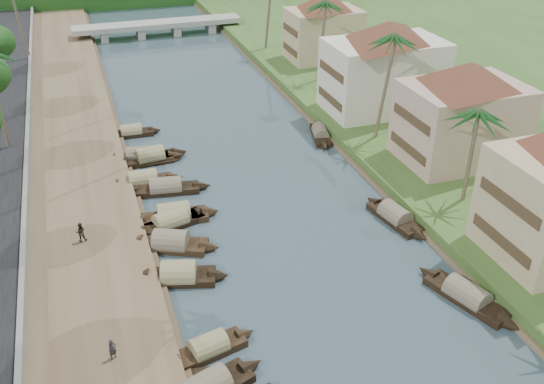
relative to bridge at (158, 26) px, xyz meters
name	(u,v)px	position (x,y,z in m)	size (l,w,h in m)	color
ground	(323,294)	(0.00, -72.00, -1.72)	(220.00, 220.00, 0.00)	#374A53
left_bank	(77,194)	(-16.00, -52.00, -1.32)	(10.00, 180.00, 0.80)	brown
right_bank	(415,140)	(19.00, -52.00, -1.12)	(16.00, 180.00, 1.20)	#385421
retaining_wall	(26,192)	(-20.20, -52.00, -0.37)	(0.40, 180.00, 1.10)	slate
bridge	(158,26)	(0.00, 0.00, 0.00)	(28.00, 4.00, 2.40)	#98978E
building_mid	(463,111)	(19.99, -58.00, 4.41)	(14.11, 14.11, 9.70)	#CEA391
building_far	(384,66)	(18.99, -44.00, 4.66)	(15.59, 15.59, 10.20)	beige
building_distant	(324,26)	(19.99, -24.00, 4.16)	(12.62, 12.62, 9.20)	#CDB189
sampan_4	(209,349)	(-9.12, -75.08, -1.31)	(6.93, 3.03, 1.97)	black
sampan_5	(179,276)	(-9.48, -67.08, -1.30)	(7.76, 3.88, 2.39)	black
sampan_6	(171,244)	(-9.28, -62.78, -1.30)	(8.07, 5.06, 2.38)	black
sampan_7	(171,223)	(-8.73, -59.64, -1.31)	(8.16, 3.74, 2.14)	black
sampan_8	(174,216)	(-8.29, -58.74, -1.30)	(8.12, 2.46, 2.45)	black
sampan_9	(166,188)	(-8.10, -53.66, -1.31)	(8.69, 2.90, 2.17)	black
sampan_10	(143,181)	(-9.89, -51.52, -1.31)	(7.80, 2.03, 2.15)	black
sampan_11	(150,158)	(-8.51, -46.81, -1.30)	(8.20, 2.73, 2.30)	black
sampan_12	(142,157)	(-9.28, -46.28, -1.31)	(9.07, 3.42, 2.13)	black
sampan_13	(132,133)	(-9.52, -39.85, -1.32)	(6.73, 1.79, 1.88)	black
sampan_14	(467,296)	(9.33, -75.88, -1.31)	(4.43, 8.98, 2.17)	black
sampan_15	(395,217)	(9.65, -64.88, -1.31)	(3.08, 8.19, 2.16)	black
sampan_16	(320,134)	(10.17, -46.94, -1.32)	(3.11, 7.74, 1.91)	black
canoe_1	(201,374)	(-10.02, -76.72, -1.62)	(4.88, 1.47, 0.78)	black
canoe_2	(157,163)	(-7.95, -47.67, -1.62)	(4.85, 0.94, 0.70)	black
palm_1	(478,114)	(16.00, -65.26, 7.50)	(3.20, 3.20, 9.75)	brown
palm_2	(387,39)	(15.00, -51.04, 9.89)	(3.20, 3.20, 12.21)	brown
palm_3	(322,4)	(16.00, -32.35, 9.22)	(3.20, 3.20, 11.53)	brown
tree_6	(421,66)	(24.00, -43.70, 4.01)	(4.42, 4.42, 6.43)	#4E3D2C
person_near	(112,349)	(-14.89, -74.40, -0.20)	(0.52, 0.34, 1.44)	#2D2A33
person_far	(80,232)	(-15.98, -60.65, -0.10)	(0.80, 0.62, 1.64)	#2F2A21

